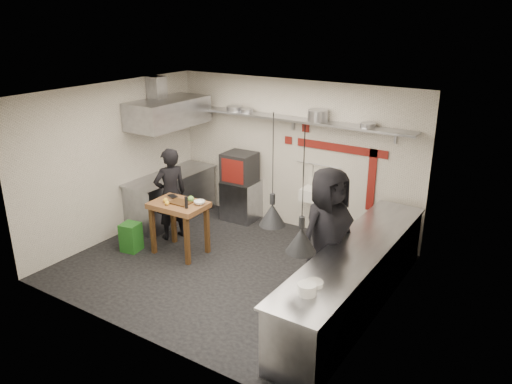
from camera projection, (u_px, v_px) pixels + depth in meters
The scene contains 47 objects.
floor at pixel (229, 268), 8.11m from camera, with size 5.00×5.00×0.00m, color black.
ceiling at pixel (225, 95), 7.16m from camera, with size 5.00×5.00×0.00m, color beige.
wall_back at pixel (293, 155), 9.29m from camera, with size 5.00×0.04×2.80m, color silver.
wall_front at pixel (124, 235), 5.98m from camera, with size 5.00×0.04×2.80m, color silver.
wall_left at pixel (114, 161), 8.91m from camera, with size 0.04×4.20×2.80m, color silver.
wall_right at pixel (385, 222), 6.36m from camera, with size 0.04×4.20×2.80m, color silver.
red_band_horiz at pixel (341, 148), 8.70m from camera, with size 1.70×0.02×0.14m, color maroon.
red_band_vert at pixel (372, 180), 8.55m from camera, with size 0.14×0.02×1.10m, color maroon.
red_tile_a at pixel (306, 128), 8.96m from camera, with size 0.14×0.02×0.14m, color maroon.
red_tile_b at pixel (288, 140), 9.23m from camera, with size 0.14×0.02×0.14m, color maroon.
back_shelf at pixel (289, 119), 8.91m from camera, with size 4.60×0.34×0.04m, color gray.
shelf_bracket_left at pixel (211, 112), 10.03m from camera, with size 0.04×0.06×0.24m, color gray.
shelf_bracket_mid at pixel (293, 123), 9.06m from camera, with size 0.04×0.06×0.24m, color gray.
shelf_bracket_right at pixel (396, 136), 8.09m from camera, with size 0.04×0.06×0.24m, color gray.
pan_far_left at pixel (235, 109), 9.50m from camera, with size 0.31×0.31×0.09m, color gray.
pan_mid_left at pixel (247, 111), 9.36m from camera, with size 0.25×0.25×0.07m, color gray.
stock_pot at pixel (318, 115), 8.58m from camera, with size 0.35×0.35×0.20m, color gray.
pan_right at pixel (368, 125), 8.14m from camera, with size 0.25×0.25×0.08m, color gray.
oven_stand at pixel (241, 200), 9.91m from camera, with size 0.66×0.60×0.80m, color gray.
combi_oven at pixel (240, 168), 9.62m from camera, with size 0.59×0.55×0.58m, color black.
oven_door at pixel (233, 171), 9.40m from camera, with size 0.49×0.03×0.46m, color maroon.
oven_glass at pixel (232, 171), 9.42m from camera, with size 0.33×0.01×0.34m, color black.
hand_sink at pixel (314, 195), 9.08m from camera, with size 0.46×0.34×0.22m, color silver.
sink_tap at pixel (314, 186), 9.02m from camera, with size 0.03×0.03×0.14m, color gray.
sink_drain at pixel (312, 218), 9.20m from camera, with size 0.06×0.06×0.66m, color gray.
utensil_rail at pixel (319, 165), 9.01m from camera, with size 0.02×0.02×0.90m, color gray.
counter_right at pixel (354, 280), 6.86m from camera, with size 0.70×3.80×0.90m, color gray.
counter_right_top at pixel (357, 249), 6.70m from camera, with size 0.76×3.90×0.03m, color gray.
plate_stack at pixel (307, 289), 5.59m from camera, with size 0.22×0.22×0.13m, color silver.
small_bowl_right at pixel (314, 283), 5.79m from camera, with size 0.22×0.22×0.05m, color silver.
counter_left at pixel (171, 198), 9.89m from camera, with size 0.70×1.90×0.90m, color gray.
counter_left_top at pixel (170, 175), 9.73m from camera, with size 0.76×2.00×0.03m, color gray.
extractor_hood at pixel (168, 113), 9.28m from camera, with size 0.78×1.60×0.50m, color gray.
hood_duct at pixel (157, 90), 9.27m from camera, with size 0.28×0.28×0.50m, color gray.
green_bin at pixel (131, 237), 8.63m from camera, with size 0.30×0.30×0.50m, color #1D5D1B.
prep_table at pixel (180, 228), 8.47m from camera, with size 0.92×0.64×0.92m, color brown, non-canonical shape.
cutting_board at pixel (180, 202), 8.30m from camera, with size 0.35×0.25×0.03m, color #452B14.
pepper_mill at pixel (186, 203), 8.05m from camera, with size 0.05×0.05×0.20m, color black.
lemon_a at pixel (165, 200), 8.32m from camera, with size 0.08×0.08×0.08m, color gold.
lemon_b at pixel (167, 203), 8.21m from camera, with size 0.07×0.07×0.07m, color gold.
veg_ball at pixel (191, 199), 8.35m from camera, with size 0.11×0.11×0.11m, color #5E983D.
steel_tray at pixel (172, 197), 8.55m from camera, with size 0.19×0.13×0.03m, color gray.
bowl at pixel (200, 203), 8.25m from camera, with size 0.19×0.19×0.06m, color silver.
heat_lamp_near at pixel (273, 171), 6.17m from camera, with size 0.35×0.35×1.46m, color black, non-canonical shape.
heat_lamp_far at pixel (303, 191), 5.53m from camera, with size 0.36×0.36×1.50m, color black, non-canonical shape.
chef_left at pixel (171, 194), 8.94m from camera, with size 0.62×0.40×1.69m, color black.
chef_right at pixel (327, 235), 6.97m from camera, with size 0.96×0.63×1.97m, color black.
Camera 1 is at (4.29, -5.80, 3.93)m, focal length 35.00 mm.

